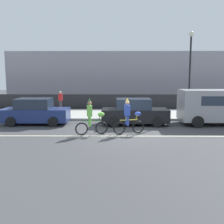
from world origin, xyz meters
name	(u,v)px	position (x,y,z in m)	size (l,w,h in m)	color
ground_plane	(127,134)	(0.00, 0.00, 0.00)	(80.00, 80.00, 0.00)	#424244
road_centre_line	(127,136)	(0.00, -0.50, 0.00)	(36.00, 0.14, 0.01)	beige
sidewalk_curb	(123,114)	(0.00, 6.50, 0.07)	(60.00, 5.00, 0.15)	#ADAAA3
fence_line	(122,102)	(0.00, 9.40, 0.70)	(40.00, 0.08, 1.40)	black
building_backdrop	(136,78)	(1.92, 18.00, 2.77)	(28.00, 8.00, 5.53)	#99939E
parade_cyclist_lime	(92,119)	(-1.84, -0.19, 0.84)	(1.69, 0.59, 1.92)	black
parade_cyclist_cobalt	(129,118)	(0.11, 0.02, 0.84)	(1.68, 0.62, 1.92)	black
parked_van_grey	(222,104)	(6.03, 2.70, 1.28)	(5.00, 2.22, 2.18)	#99999E
parked_car_navy	(35,112)	(-5.65, 2.72, 0.78)	(4.10, 1.92, 1.64)	navy
parked_car_black	(134,112)	(0.58, 2.60, 0.78)	(4.10, 1.92, 1.64)	black
street_lamp_post	(190,62)	(4.50, 4.65, 3.99)	(0.36, 0.36, 5.86)	black
pedestrian_onlooker	(60,100)	(-5.10, 7.81, 1.01)	(0.32, 0.20, 1.62)	#33333D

